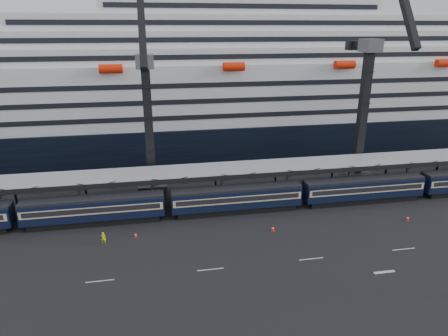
{
  "coord_description": "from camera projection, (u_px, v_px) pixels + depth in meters",
  "views": [
    {
      "loc": [
        -19.45,
        -42.1,
        25.8
      ],
      "look_at": [
        -9.87,
        10.0,
        6.98
      ],
      "focal_mm": 32.0,
      "sensor_mm": 36.0,
      "label": 1
    }
  ],
  "objects": [
    {
      "name": "lane_markings",
      "position": [
        396.0,
        256.0,
        47.5
      ],
      "size": [
        111.0,
        4.27,
        0.02
      ],
      "color": "beige",
      "rests_on": "ground"
    },
    {
      "name": "traffic_cone_e",
      "position": [
        408.0,
        218.0,
        56.14
      ],
      "size": [
        0.38,
        0.38,
        0.75
      ],
      "color": "#FF2508",
      "rests_on": "ground"
    },
    {
      "name": "traffic_cone_c",
      "position": [
        136.0,
        235.0,
        51.65
      ],
      "size": [
        0.34,
        0.34,
        0.68
      ],
      "color": "#FF2508",
      "rests_on": "ground"
    },
    {
      "name": "train",
      "position": [
        259.0,
        196.0,
        58.7
      ],
      "size": [
        133.05,
        3.0,
        4.05
      ],
      "color": "black",
      "rests_on": "ground"
    },
    {
      "name": "canopy",
      "position": [
        282.0,
        166.0,
        62.18
      ],
      "size": [
        130.0,
        6.25,
        5.53
      ],
      "color": "gray",
      "rests_on": "ground"
    },
    {
      "name": "worker",
      "position": [
        103.0,
        238.0,
        49.98
      ],
      "size": [
        0.61,
        0.41,
        1.62
      ],
      "primitive_type": "imported",
      "rotation": [
        0.0,
        0.0,
        3.1
      ],
      "color": "#DEE50C",
      "rests_on": "ground"
    },
    {
      "name": "traffic_cone_d",
      "position": [
        273.0,
        228.0,
        53.16
      ],
      "size": [
        0.42,
        0.42,
        0.85
      ],
      "color": "#FF2508",
      "rests_on": "ground"
    },
    {
      "name": "crane_dark_mid",
      "position": [
        365.0,
        107.0,
        65.35
      ],
      "size": [
        4.5,
        18.24,
        39.64
      ],
      "color": "#4C4E53",
      "rests_on": "ground"
    },
    {
      "name": "crane_dark_near",
      "position": [
        149.0,
        123.0,
        60.79
      ],
      "size": [
        4.5,
        17.75,
        35.08
      ],
      "color": "#4C4E53",
      "rests_on": "ground"
    },
    {
      "name": "ground",
      "position": [
        314.0,
        240.0,
        50.97
      ],
      "size": [
        260.0,
        260.0,
        0.0
      ],
      "primitive_type": "plane",
      "color": "black",
      "rests_on": "ground"
    },
    {
      "name": "cruise_ship",
      "position": [
        234.0,
        90.0,
        89.27
      ],
      "size": [
        214.09,
        28.84,
        34.0
      ],
      "color": "black",
      "rests_on": "ground"
    }
  ]
}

